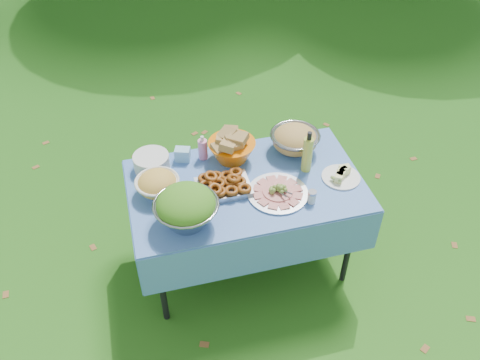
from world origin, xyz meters
name	(u,v)px	position (x,y,z in m)	size (l,w,h in m)	color
ground	(245,261)	(0.00, 0.00, 0.00)	(80.00, 80.00, 0.00)	#0C3C0B
picnic_table	(246,226)	(0.00, 0.00, 0.38)	(1.46, 0.86, 0.76)	#84B5FF
salad_bowl	(186,208)	(-0.41, -0.23, 0.88)	(0.37, 0.37, 0.24)	gray
pasta_bowl_white	(157,184)	(-0.54, 0.06, 0.84)	(0.27, 0.27, 0.15)	silver
plate_stack	(151,162)	(-0.55, 0.30, 0.81)	(0.23, 0.23, 0.10)	silver
wipes_box	(183,154)	(-0.34, 0.34, 0.81)	(0.10, 0.07, 0.09)	#8EC9E8
sanitizer_bottle	(203,147)	(-0.21, 0.32, 0.85)	(0.06, 0.06, 0.18)	pink
bread_bowl	(232,146)	(-0.03, 0.26, 0.86)	(0.31, 0.31, 0.21)	orange
pasta_bowl_steel	(295,139)	(0.40, 0.26, 0.85)	(0.33, 0.33, 0.18)	gray
fried_tray	(223,185)	(-0.15, -0.02, 0.80)	(0.33, 0.23, 0.08)	#BCBCC1
charcuterie_platter	(278,189)	(0.16, -0.14, 0.80)	(0.37, 0.37, 0.09)	#B9BBC0
oil_bottle	(308,151)	(0.41, 0.04, 0.91)	(0.07, 0.07, 0.30)	#B8C442
cheese_plate	(341,174)	(0.60, -0.09, 0.79)	(0.25, 0.25, 0.07)	silver
shaker	(312,197)	(0.34, -0.25, 0.80)	(0.05, 0.05, 0.09)	silver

